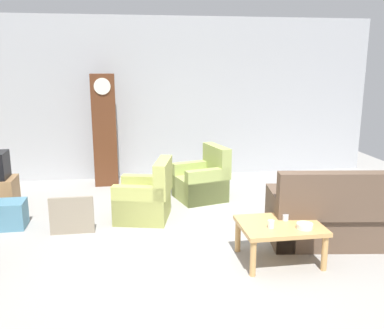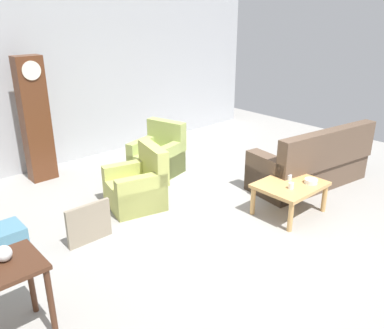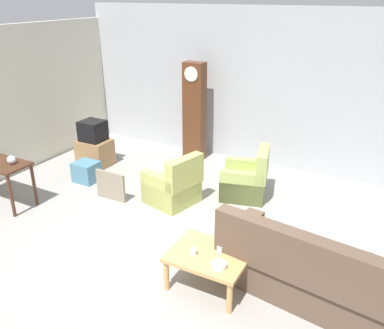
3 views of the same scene
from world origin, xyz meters
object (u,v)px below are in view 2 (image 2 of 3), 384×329
object	(u,v)px
grandfather_clock	(35,120)
bowl_white_stacked	(311,181)
framed_picture_leaning	(89,223)
glass_dome_cloche	(4,254)
bowl_shallow_green	(291,172)
storage_box_blue	(5,242)
armchair_olive_near	(138,187)
armchair_olive_far	(158,157)
couch_floral	(311,165)
cup_blue_rimmed	(289,177)
cup_white_porcelain	(291,186)
coffee_table_wood	(290,188)

from	to	relation	value
grandfather_clock	bowl_white_stacked	bearing A→B (deg)	-58.38
framed_picture_leaning	glass_dome_cloche	bearing A→B (deg)	-143.03
bowl_shallow_green	grandfather_clock	bearing A→B (deg)	124.86
storage_box_blue	armchair_olive_near	bearing A→B (deg)	1.24
armchair_olive_far	glass_dome_cloche	size ratio (longest dim) A/B	6.72
couch_floral	armchair_olive_near	distance (m)	2.93
framed_picture_leaning	storage_box_blue	distance (m)	0.99
cup_blue_rimmed	couch_floral	bearing A→B (deg)	14.02
cup_blue_rimmed	storage_box_blue	bearing A→B (deg)	156.67
couch_floral	armchair_olive_far	distance (m)	2.68
storage_box_blue	glass_dome_cloche	bearing A→B (deg)	-104.66
grandfather_clock	bowl_shallow_green	world-z (taller)	grandfather_clock
storage_box_blue	cup_white_porcelain	xyz separation A→B (m)	(3.31, -1.74, 0.32)
cup_blue_rimmed	grandfather_clock	bearing A→B (deg)	122.25
glass_dome_cloche	cup_blue_rimmed	size ratio (longest dim) A/B	1.95
armchair_olive_near	cup_white_porcelain	bearing A→B (deg)	-52.92
cup_white_porcelain	armchair_olive_far	bearing A→B (deg)	97.02
couch_floral	bowl_shallow_green	size ratio (longest dim) A/B	13.03
armchair_olive_far	coffee_table_wood	xyz separation A→B (m)	(0.48, -2.50, 0.10)
armchair_olive_far	bowl_white_stacked	distance (m)	2.79
coffee_table_wood	armchair_olive_near	bearing A→B (deg)	131.96
bowl_white_stacked	cup_white_porcelain	bearing A→B (deg)	167.75
couch_floral	framed_picture_leaning	distance (m)	3.77
storage_box_blue	cup_white_porcelain	bearing A→B (deg)	-27.76
grandfather_clock	glass_dome_cloche	distance (m)	3.75
armchair_olive_near	cup_blue_rimmed	bearing A→B (deg)	-44.58
cup_white_porcelain	bowl_shallow_green	xyz separation A→B (m)	(0.42, 0.30, -0.01)
cup_white_porcelain	coffee_table_wood	bearing A→B (deg)	36.00
bowl_white_stacked	bowl_shallow_green	bearing A→B (deg)	82.61
armchair_olive_far	cup_white_porcelain	world-z (taller)	armchair_olive_far
framed_picture_leaning	bowl_white_stacked	world-z (taller)	bowl_white_stacked
armchair_olive_near	cup_blue_rimmed	xyz separation A→B (m)	(1.60, -1.58, 0.20)
couch_floral	bowl_white_stacked	world-z (taller)	couch_floral
framed_picture_leaning	armchair_olive_near	bearing A→B (deg)	22.15
armchair_olive_near	storage_box_blue	distance (m)	1.96
storage_box_blue	glass_dome_cloche	size ratio (longest dim) A/B	3.10
bowl_shallow_green	storage_box_blue	bearing A→B (deg)	158.83
cup_blue_rimmed	bowl_white_stacked	size ratio (longest dim) A/B	0.39
armchair_olive_near	grandfather_clock	distance (m)	2.22
armchair_olive_far	grandfather_clock	bearing A→B (deg)	145.36
storage_box_blue	glass_dome_cloche	world-z (taller)	glass_dome_cloche
grandfather_clock	bowl_shallow_green	distance (m)	4.27
cup_blue_rimmed	bowl_shallow_green	xyz separation A→B (m)	(0.17, 0.09, -0.00)
framed_picture_leaning	glass_dome_cloche	xyz separation A→B (m)	(-1.26, -0.95, 0.60)
storage_box_blue	coffee_table_wood	bearing A→B (deg)	-25.19
couch_floral	storage_box_blue	xyz separation A→B (m)	(-4.57, 1.28, -0.16)
framed_picture_leaning	armchair_olive_far	bearing A→B (deg)	31.25
coffee_table_wood	framed_picture_leaning	size ratio (longest dim) A/B	1.60
bowl_white_stacked	grandfather_clock	bearing A→B (deg)	121.62
framed_picture_leaning	glass_dome_cloche	distance (m)	1.69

